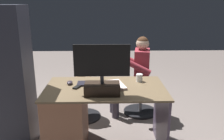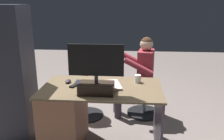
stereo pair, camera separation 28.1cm
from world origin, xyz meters
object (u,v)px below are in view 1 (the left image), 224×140
Objects in this scene: desk at (75,117)px; cup at (139,78)px; monitor at (102,78)px; teddy_bear at (82,78)px; keyboard at (97,83)px; computer_mouse at (70,83)px; tv_remote at (78,86)px; office_chair_teddy at (83,101)px; visitor_chair at (141,97)px; person at (135,70)px.

cup is (-0.71, -0.18, 0.38)m from desk.
teddy_bear is at bearing -72.61° from monitor.
computer_mouse is at bearing -2.10° from keyboard.
tv_remote is 0.85m from office_chair_teddy.
monitor reaches higher than keyboard.
visitor_chair is at bearing -170.74° from office_chair_teddy.
visitor_chair is at bearing -140.10° from computer_mouse.
computer_mouse is (0.29, -0.01, 0.01)m from keyboard.
keyboard reaches higher than office_chair_teddy.
desk is at bearing 88.47° from office_chair_teddy.
cup is (-0.41, -0.35, -0.11)m from monitor.
computer_mouse is 0.31× the size of teddy_bear.
keyboard is 0.82m from office_chair_teddy.
tv_remote is 1.08m from person.
office_chair_teddy is (-0.02, -0.72, -0.13)m from desk.
cup is 0.08× the size of person.
visitor_chair is (-0.82, -0.13, 0.00)m from office_chair_teddy.
computer_mouse reaches higher than tv_remote.
computer_mouse is at bearing -17.89° from tv_remote.
office_chair_teddy is 1.56× the size of teddy_bear.
person reaches higher than desk.
visitor_chair is (-0.13, -0.67, -0.51)m from cup.
person is at bearing -113.90° from monitor.
tv_remote is 0.13× the size of person.
cup is at bearing -174.32° from computer_mouse.
office_chair_teddy is (0.22, -0.62, -0.48)m from keyboard.
monitor is 0.35m from tv_remote.
keyboard is at bearing 10.43° from cup.
desk is 0.60m from monitor.
keyboard reaches higher than desk.
office_chair_teddy is (0.03, -0.71, -0.48)m from tv_remote.
computer_mouse reaches higher than office_chair_teddy.
tv_remote is at bearing 137.08° from computer_mouse.
cup is 0.90m from teddy_bear.
keyboard is 0.88× the size of office_chair_teddy.
keyboard is (-0.24, -0.10, 0.34)m from desk.
teddy_bear is at bearing -91.51° from desk.
visitor_chair is at bearing -134.51° from desk.
monitor is 1.73× the size of teddy_bear.
desk is 2.99× the size of keyboard.
tv_remote is 0.73m from teddy_bear.
teddy_bear is 0.63× the size of visitor_chair.
person reaches higher than tv_remote.
office_chair_teddy is at bearing -62.80° from tv_remote.
person is (-0.75, -0.84, 0.27)m from desk.
teddy_bear is at bearing -38.30° from cup.
keyboard is 0.90m from person.
computer_mouse is 0.20× the size of office_chair_teddy.
visitor_chair is at bearing -117.67° from monitor.
monitor is at bearing 62.33° from visitor_chair.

